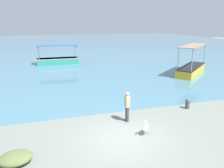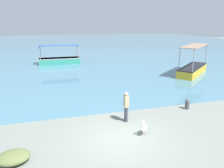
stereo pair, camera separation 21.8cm
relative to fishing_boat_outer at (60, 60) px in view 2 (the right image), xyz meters
name	(u,v)px [view 2 (the right image)]	position (x,y,z in m)	size (l,w,h in m)	color
ground	(120,138)	(1.71, -20.60, -0.55)	(120.00, 120.00, 0.00)	slate
harbor_water	(61,44)	(1.71, 27.40, -0.55)	(110.00, 90.00, 0.00)	teal
fishing_boat_outer	(60,60)	(0.00, 0.00, 0.00)	(5.31, 1.68, 2.47)	teal
fishing_boat_far_right	(193,69)	(13.22, -10.00, 0.05)	(5.64, 5.08, 3.01)	gold
pelican	(144,128)	(2.92, -20.62, -0.17)	(0.61, 0.69, 0.80)	#E0997A
mooring_bollard	(187,104)	(6.91, -18.32, -0.20)	(0.28, 0.28, 0.66)	#47474C
fisherman_standing	(126,106)	(2.59, -18.94, 0.36)	(0.25, 0.42, 1.69)	#3D414D
net_pile	(13,157)	(-2.89, -21.23, -0.34)	(1.27, 1.08, 0.42)	#5F693B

